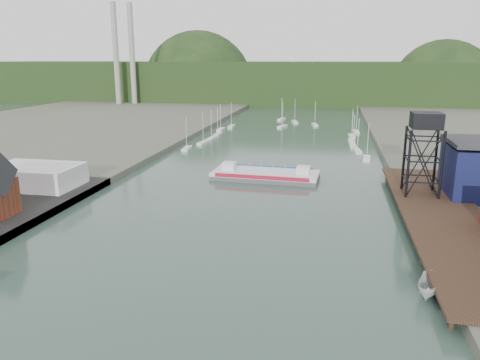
% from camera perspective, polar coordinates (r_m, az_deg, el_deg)
% --- Properties ---
extents(east_pier, '(14.00, 70.00, 2.45)m').
position_cam_1_polar(east_pier, '(87.46, 23.64, -4.08)').
color(east_pier, black).
rests_on(east_pier, ground).
extents(white_shed, '(18.00, 12.00, 4.50)m').
position_cam_1_polar(white_shed, '(108.49, -23.65, 0.44)').
color(white_shed, silver).
rests_on(white_shed, west_quay).
extents(lift_tower, '(6.50, 6.50, 16.00)m').
position_cam_1_polar(lift_tower, '(96.56, 21.72, 6.17)').
color(lift_tower, black).
rests_on(lift_tower, east_pier).
extents(marina_sailboats, '(57.71, 92.65, 0.90)m').
position_cam_1_polar(marina_sailboats, '(177.62, 5.48, 5.53)').
color(marina_sailboats, silver).
rests_on(marina_sailboats, ground).
extents(smokestacks, '(11.20, 8.20, 60.00)m').
position_cam_1_polar(smokestacks, '(295.62, -13.95, 14.53)').
color(smokestacks, gray).
rests_on(smokestacks, ground).
extents(distant_hills, '(500.00, 120.00, 80.00)m').
position_cam_1_polar(distant_hills, '(338.62, 7.70, 11.44)').
color(distant_hills, black).
rests_on(distant_hills, ground).
extents(chain_ferry, '(25.66, 11.48, 3.62)m').
position_cam_1_polar(chain_ferry, '(112.39, 3.12, 0.65)').
color(chain_ferry, '#4D4D50').
rests_on(chain_ferry, ground).
extents(motorboat, '(4.18, 6.73, 2.44)m').
position_cam_1_polar(motorboat, '(62.44, 22.05, -11.99)').
color(motorboat, silver).
rests_on(motorboat, ground).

